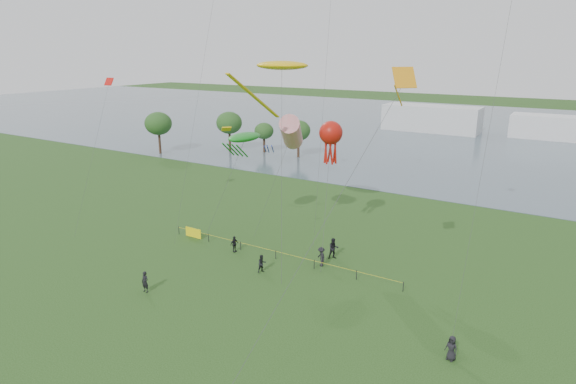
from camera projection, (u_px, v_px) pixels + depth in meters
The scene contains 17 objects.
ground_plane at pixel (207, 349), 30.73m from camera, with size 400.00×400.00×0.00m, color #1B3B12.
lake at pixel (487, 132), 112.67m from camera, with size 400.00×120.00×0.08m, color slate.
pavilion_left at pixel (431, 118), 113.72m from camera, with size 22.00×8.00×6.00m, color silver.
pavilion_right at pixel (556, 128), 103.34m from camera, with size 18.00×7.00×5.00m, color white.
trees at pixel (224, 126), 87.92m from camera, with size 28.18×15.14×7.68m.
fence at pixel (223, 240), 47.03m from camera, with size 24.07×0.07×1.05m.
spectator_a at pixel (262, 264), 41.25m from camera, with size 0.78×0.60×1.59m, color black.
spectator_b at pixel (321, 257), 42.45m from camera, with size 1.15×0.66×1.78m, color black.
spectator_c at pixel (234, 244), 45.47m from camera, with size 0.92×0.38×1.58m, color black.
spectator_d at pixel (452, 348), 29.50m from camera, with size 0.80×0.52×1.63m, color black.
spectator_f at pixel (145, 282), 37.85m from camera, with size 0.63×0.41×1.73m, color black.
spectator_g at pixel (334, 248), 43.97m from camera, with size 0.95×0.74×1.96m, color black.
kite_stingray at pixel (281, 66), 41.83m from camera, with size 6.49×10.04×17.53m.
kite_windsock at pixel (291, 132), 46.50m from camera, with size 5.22×5.24×12.75m.
kite_creature at pixel (244, 137), 46.93m from camera, with size 4.20×5.28×10.67m.
kite_octopus at pixel (331, 134), 44.39m from camera, with size 3.42×7.08×12.18m.
kite_delta at pixel (395, 95), 28.26m from camera, with size 5.31×14.43×17.44m.
Camera 1 is at (18.30, -20.05, 18.34)m, focal length 30.00 mm.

